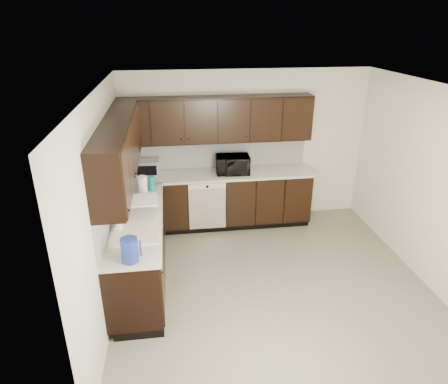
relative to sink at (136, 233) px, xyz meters
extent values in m
plane|color=gray|center=(1.68, 0.01, -0.88)|extent=(4.00, 4.00, 0.00)
plane|color=white|center=(1.68, 0.01, 1.62)|extent=(4.00, 4.00, 0.00)
cube|color=beige|center=(1.68, 2.01, 0.37)|extent=(4.00, 0.02, 2.50)
cube|color=beige|center=(-0.32, 0.01, 0.37)|extent=(0.02, 4.00, 2.50)
cube|color=beige|center=(3.68, 0.01, 0.37)|extent=(0.02, 4.00, 2.50)
cube|color=beige|center=(1.68, -1.99, 0.37)|extent=(4.00, 0.02, 2.50)
cube|color=black|center=(1.18, 1.71, -0.43)|extent=(3.00, 0.60, 0.90)
cube|color=black|center=(-0.02, 0.31, -0.43)|extent=(0.60, 2.20, 0.90)
cube|color=black|center=(1.18, 1.74, -0.83)|extent=(3.00, 0.54, 0.10)
cube|color=black|center=(0.01, 0.31, -0.83)|extent=(0.54, 2.20, 0.10)
cube|color=beige|center=(1.18, 1.71, 0.04)|extent=(3.03, 0.63, 0.04)
cube|color=beige|center=(-0.02, 0.31, 0.04)|extent=(0.63, 2.23, 0.04)
cube|color=white|center=(1.18, 2.00, 0.30)|extent=(3.00, 0.02, 0.48)
cube|color=white|center=(-0.31, 0.61, 0.30)|extent=(0.02, 2.80, 0.48)
cube|color=black|center=(1.18, 1.85, 0.89)|extent=(3.00, 0.33, 0.70)
cube|color=black|center=(-0.15, 0.45, 0.89)|extent=(0.33, 2.47, 0.70)
cube|color=beige|center=(0.98, 1.42, -0.38)|extent=(0.58, 0.02, 0.78)
cube|color=beige|center=(0.98, 1.42, -0.04)|extent=(0.58, 0.03, 0.08)
cylinder|color=black|center=(0.98, 1.40, -0.04)|extent=(0.04, 0.02, 0.04)
cube|color=beige|center=(0.00, 0.01, 0.06)|extent=(0.54, 0.82, 0.03)
cube|color=beige|center=(0.00, -0.19, -0.02)|extent=(0.42, 0.34, 0.16)
cube|color=beige|center=(0.00, 0.21, -0.02)|extent=(0.42, 0.34, 0.16)
cylinder|color=silver|center=(-0.22, 0.01, 0.19)|extent=(0.03, 0.03, 0.26)
cylinder|color=silver|center=(-0.17, 0.01, 0.31)|extent=(0.14, 0.02, 0.02)
cylinder|color=#B2B2B7|center=(0.00, -0.19, 0.01)|extent=(0.20, 0.20, 0.10)
imported|color=black|center=(1.42, 1.66, 0.20)|extent=(0.54, 0.38, 0.29)
imported|color=gray|center=(0.20, 0.64, 0.15)|extent=(0.10, 0.10, 0.18)
imported|color=gray|center=(-0.18, -0.01, 0.19)|extent=(0.12, 0.12, 0.26)
cube|color=silver|center=(0.08, 1.78, 0.18)|extent=(0.38, 0.29, 0.24)
cube|color=silver|center=(0.00, 0.37, 0.16)|extent=(0.60, 0.51, 0.20)
cylinder|color=#102A9A|center=(0.00, -0.69, 0.19)|extent=(0.23, 0.23, 0.26)
cylinder|color=#0B8179|center=(0.16, 1.15, 0.16)|extent=(0.12, 0.12, 0.21)
cylinder|color=white|center=(0.05, 0.97, 0.20)|extent=(0.17, 0.17, 0.28)
camera|label=1|loc=(0.46, -4.21, 2.31)|focal=32.00mm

